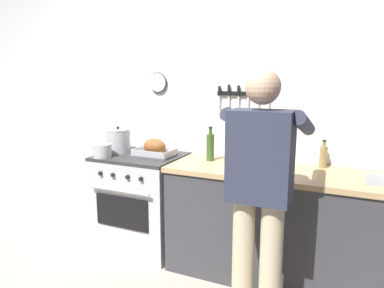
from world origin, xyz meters
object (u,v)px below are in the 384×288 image
Objects in this scene: stove at (141,201)px; bottle_olive_oil at (210,146)px; person_cook at (260,185)px; saucepan at (102,151)px; bottle_vinegar at (323,156)px; stock_pot at (118,141)px; bottle_wine_red at (274,148)px; bottle_soy_sauce at (235,149)px; roasting_pan at (155,149)px; cutting_board at (267,168)px.

bottle_olive_oil is at bearing 5.88° from stove.
person_cook is 10.01× the size of saucepan.
bottle_vinegar is at bearing 7.75° from stove.
stock_pot reaches higher than stove.
stove is 1.33m from bottle_wine_red.
person_cook is at bearing -26.04° from stove.
person_cook is 5.64× the size of bottle_olive_oil.
saucepan is 0.56× the size of bottle_wine_red.
saucepan is at bearing -88.45° from stock_pot.
bottle_vinegar is at bearing 5.68° from stock_pot.
stove is 0.54× the size of person_cook.
saucepan is at bearing 73.17° from person_cook.
bottle_vinegar is at bearing -0.56° from bottle_soy_sauce.
saucepan is at bearing -162.68° from bottle_olive_oil.
saucepan is 0.81× the size of bottle_soy_sauce.
bottle_olive_oil is at bearing 2.30° from stock_pot.
roasting_pan is at bearing -169.76° from bottle_wine_red.
stove is 5.43× the size of saucepan.
bottle_vinegar is (1.84, 0.18, -0.02)m from stock_pot.
cutting_board is at bearing -1.76° from stove.
person_cook reaches higher than cutting_board.
roasting_pan is 1.57× the size of bottle_vinegar.
stove is 2.56× the size of roasting_pan.
bottle_wine_red is 0.39m from bottle_vinegar.
stock_pot is 0.26m from saucepan.
bottle_wine_red reaches higher than roasting_pan.
stock_pot reaches higher than bottle_vinegar.
bottle_vinegar is (0.29, 0.84, 0.04)m from person_cook.
person_cook is at bearing -29.76° from roasting_pan.
person_cook is 7.40× the size of bottle_vinegar.
bottle_olive_oil is 1.00× the size of bottle_wine_red.
bottle_wine_red is at bearing 10.24° from roasting_pan.
person_cook is at bearing -62.84° from bottle_soy_sauce.
stove is 0.88m from bottle_olive_oil.
bottle_soy_sauce reaches higher than stove.
bottle_vinegar is at bearing 32.71° from cutting_board.
bottle_wine_red is 1.32× the size of bottle_vinegar.
bottle_wine_red is (-0.10, 0.84, 0.07)m from person_cook.
bottle_soy_sauce is at bearing 14.67° from stove.
stock_pot is at bearing -172.82° from bottle_wine_red.
bottle_wine_red reaches higher than stock_pot.
bottle_soy_sauce is (-0.34, 0.01, -0.04)m from bottle_wine_red.
cutting_board is 1.22× the size of bottle_olive_oil.
bottle_soy_sauce is at bearing 142.69° from cutting_board.
saucepan is at bearing -158.19° from bottle_soy_sauce.
saucepan is (-0.40, -0.25, -0.01)m from roasting_pan.
stove is 3.04× the size of bottle_wine_red.
stove is 1.68m from bottle_vinegar.
roasting_pan is 0.47m from saucepan.
bottle_olive_oil is (0.93, 0.04, 0.01)m from stock_pot.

